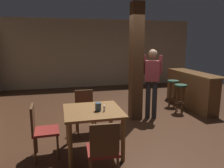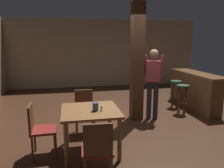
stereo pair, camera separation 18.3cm
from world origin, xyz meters
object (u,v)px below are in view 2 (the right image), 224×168
object	(u,v)px
chair_north	(84,109)
chair_west	(39,127)
bar_stool_near	(183,92)
bar_stool_mid	(176,88)
dining_table	(90,117)
napkin_cup	(95,107)
standing_person	(153,79)
salt_shaker	(101,108)
chair_south	(97,149)
bar_counter	(194,90)

from	to	relation	value
chair_north	chair_west	bearing A→B (deg)	-134.86
bar_stool_near	bar_stool_mid	distance (m)	0.59
dining_table	napkin_cup	world-z (taller)	napkin_cup
standing_person	bar_stool_mid	bearing A→B (deg)	39.06
dining_table	salt_shaker	distance (m)	0.28
dining_table	standing_person	xyz separation A→B (m)	(1.67, 1.34, 0.36)
chair_north	bar_stool_mid	world-z (taller)	chair_north
chair_north	bar_stool_near	size ratio (longest dim) A/B	1.17
chair_north	napkin_cup	bearing A→B (deg)	-82.83
chair_south	chair_west	bearing A→B (deg)	132.80
dining_table	napkin_cup	size ratio (longest dim) A/B	6.98
bar_counter	bar_stool_mid	bearing A→B (deg)	160.34
chair_south	standing_person	size ratio (longest dim) A/B	0.52
salt_shaker	standing_person	distance (m)	2.11
standing_person	bar_stool_near	distance (m)	1.11
salt_shaker	bar_stool_mid	bearing A→B (deg)	42.39
chair_south	bar_stool_near	world-z (taller)	chair_south
napkin_cup	bar_stool_mid	distance (m)	3.53
dining_table	bar_stool_near	xyz separation A→B (m)	(2.64, 1.64, -0.08)
salt_shaker	bar_stool_near	size ratio (longest dim) A/B	0.13
napkin_cup	bar_stool_near	size ratio (longest dim) A/B	0.18
chair_north	bar_counter	xyz separation A→B (m)	(3.26, 1.19, 0.01)
chair_south	bar_stool_mid	bearing A→B (deg)	48.57
bar_stool_near	bar_stool_mid	bearing A→B (deg)	80.40
chair_west	chair_north	bearing A→B (deg)	45.14
napkin_cup	standing_person	distance (m)	2.14
dining_table	standing_person	size ratio (longest dim) A/B	0.56
chair_west	bar_stool_mid	bearing A→B (deg)	31.25
chair_west	napkin_cup	world-z (taller)	napkin_cup
chair_south	bar_stool_mid	size ratio (longest dim) A/B	1.16
salt_shaker	bar_counter	distance (m)	3.76
salt_shaker	bar_stool_mid	world-z (taller)	salt_shaker
chair_south	bar_stool_near	xyz separation A→B (m)	(2.65, 2.53, 0.06)
salt_shaker	bar_stool_mid	distance (m)	3.49
napkin_cup	bar_stool_mid	world-z (taller)	napkin_cup
standing_person	chair_north	bearing A→B (deg)	-164.02
bar_stool_mid	salt_shaker	bearing A→B (deg)	-137.61
chair_west	standing_person	xyz separation A→B (m)	(2.52, 1.31, 0.50)
chair_west	bar_stool_near	xyz separation A→B (m)	(3.50, 1.61, 0.06)
chair_north	bar_counter	world-z (taller)	bar_counter
bar_counter	napkin_cup	bearing A→B (deg)	-145.90
napkin_cup	salt_shaker	bearing A→B (deg)	-27.31
chair_south	dining_table	bearing A→B (deg)	89.84
chair_west	chair_north	xyz separation A→B (m)	(0.82, 0.82, 0.00)
bar_counter	chair_north	bearing A→B (deg)	-159.93
bar_counter	bar_stool_near	world-z (taller)	bar_counter
chair_south	bar_counter	xyz separation A→B (m)	(3.22, 2.94, 0.01)
chair_west	standing_person	distance (m)	2.89
chair_north	dining_table	bearing A→B (deg)	-87.30
dining_table	salt_shaker	xyz separation A→B (m)	(0.17, -0.13, 0.18)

